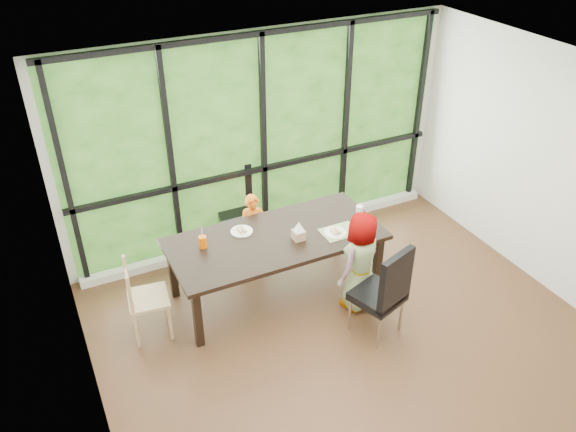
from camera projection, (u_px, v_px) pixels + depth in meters
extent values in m
plane|color=black|center=(352.00, 340.00, 6.04)|extent=(5.00, 5.00, 0.00)
plane|color=silver|center=(262.00, 141.00, 7.04)|extent=(5.00, 0.00, 5.00)
cube|color=#224C16|center=(262.00, 141.00, 7.02)|extent=(4.80, 0.02, 2.65)
cube|color=silver|center=(267.00, 233.00, 7.65)|extent=(4.80, 0.12, 0.10)
cube|color=black|center=(276.00, 265.00, 6.53)|extent=(2.43, 1.26, 0.75)
cube|color=black|center=(237.00, 211.00, 7.20)|extent=(0.54, 0.54, 1.08)
cube|color=black|center=(378.00, 290.00, 5.89)|extent=(0.58, 0.58, 1.08)
cube|color=#A2855B|center=(148.00, 298.00, 5.91)|extent=(0.45, 0.47, 0.90)
imported|color=#D25B0F|center=(253.00, 230.00, 6.97)|extent=(0.39, 0.32, 0.93)
imported|color=slate|center=(358.00, 262.00, 6.22)|extent=(0.67, 0.56, 1.17)
cube|color=tan|center=(340.00, 232.00, 6.42)|extent=(0.40, 0.30, 0.01)
cylinder|color=white|center=(242.00, 231.00, 6.41)|extent=(0.25, 0.25, 0.02)
cylinder|color=white|center=(335.00, 233.00, 6.39)|extent=(0.25, 0.25, 0.02)
cylinder|color=#F85E00|center=(203.00, 242.00, 6.13)|extent=(0.09, 0.09, 0.13)
cylinder|color=green|center=(366.00, 225.00, 6.43)|extent=(0.07, 0.07, 0.11)
cylinder|color=white|center=(359.00, 209.00, 6.75)|extent=(0.08, 0.08, 0.09)
cube|color=tan|center=(299.00, 235.00, 6.27)|extent=(0.13, 0.13, 0.11)
cylinder|color=white|center=(202.00, 234.00, 6.07)|extent=(0.01, 0.04, 0.20)
cylinder|color=pink|center=(366.00, 218.00, 6.38)|extent=(0.01, 0.04, 0.20)
cone|color=white|center=(299.00, 226.00, 6.21)|extent=(0.12, 0.12, 0.11)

